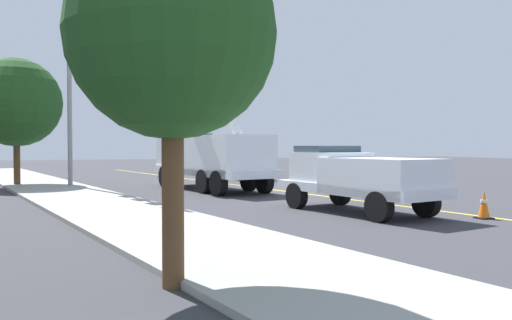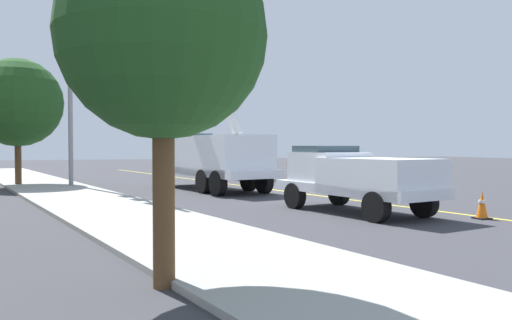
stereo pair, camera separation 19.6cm
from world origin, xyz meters
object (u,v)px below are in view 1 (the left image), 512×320
Objects in this scene: utility_bucket_truck at (209,155)px; passing_minivan at (239,163)px; service_pickup_truck at (358,176)px; traffic_signal_mast at (81,52)px; traffic_cone_mid_front at (205,176)px; traffic_cone_leading at (484,205)px.

utility_bucket_truck reaches higher than passing_minivan.
utility_bucket_truck is 9.99m from service_pickup_truck.
utility_bucket_truck is 0.96× the size of traffic_signal_mast.
utility_bucket_truck is 8.11m from passing_minivan.
utility_bucket_truck is 4.97m from traffic_cone_mid_front.
traffic_cone_leading is 17.92m from traffic_signal_mast.
utility_bucket_truck is 1.44× the size of service_pickup_truck.
traffic_cone_leading is (-12.15, -4.69, -1.23)m from utility_bucket_truck.
utility_bucket_truck is 11.91× the size of traffic_cone_mid_front.
traffic_cone_mid_front is 9.57m from traffic_signal_mast.
passing_minivan is 3.78m from traffic_cone_mid_front.
traffic_signal_mast reaches higher than traffic_cone_leading.
traffic_cone_mid_front is at bearing 12.27° from traffic_cone_leading.
traffic_cone_leading is at bearing -132.32° from service_pickup_truck.
traffic_signal_mast reaches higher than utility_bucket_truck.
utility_bucket_truck is 7.43m from traffic_signal_mast.
traffic_cone_leading reaches higher than traffic_cone_mid_front.
service_pickup_truck is 3.63m from traffic_cone_leading.
utility_bucket_truck reaches higher than traffic_cone_mid_front.
traffic_cone_mid_front is (16.85, 3.67, -0.04)m from traffic_cone_leading.
service_pickup_truck is 0.66× the size of traffic_signal_mast.
traffic_cone_mid_front is (14.46, 1.03, -0.77)m from service_pickup_truck.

